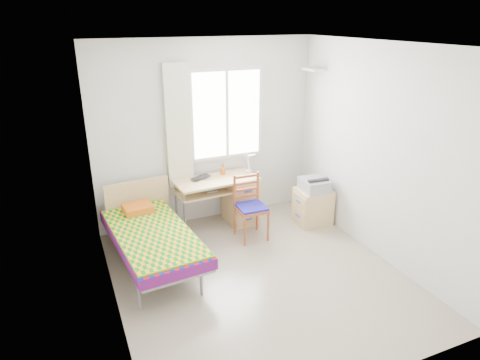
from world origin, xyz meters
name	(u,v)px	position (x,y,z in m)	size (l,w,h in m)	color
floor	(259,276)	(0.00, 0.00, 0.00)	(3.50, 3.50, 0.00)	#BCAD93
ceiling	(263,44)	(0.00, 0.00, 2.60)	(3.50, 3.50, 0.00)	white
wall_back	(207,133)	(0.00, 1.75, 1.30)	(3.20, 3.20, 0.00)	silver
wall_left	(105,195)	(-1.60, 0.00, 1.30)	(3.50, 3.50, 0.00)	silver
wall_right	(380,154)	(1.60, 0.00, 1.30)	(3.50, 3.50, 0.00)	silver
window	(227,114)	(0.30, 1.73, 1.55)	(1.10, 0.04, 1.30)	white
curtain	(179,127)	(-0.42, 1.68, 1.45)	(0.35, 0.05, 1.70)	white
floating_shelf	(314,69)	(1.49, 1.40, 2.15)	(0.20, 0.32, 0.03)	white
bed	(151,234)	(-1.06, 0.80, 0.38)	(1.02, 1.90, 0.79)	gray
desk	(236,197)	(0.31, 1.42, 0.39)	(1.19, 0.61, 0.72)	#DBB173
chair	(250,203)	(0.32, 0.94, 0.50)	(0.39, 0.39, 0.89)	#9B4D1E
cabinet	(313,206)	(1.33, 0.95, 0.26)	(0.50, 0.44, 0.52)	#D9B86F
printer	(314,184)	(1.33, 0.95, 0.61)	(0.38, 0.43, 0.18)	gray
laptop	(203,178)	(-0.16, 1.48, 0.73)	(0.31, 0.20, 0.02)	black
pen_cup	(223,171)	(0.17, 1.58, 0.77)	(0.07, 0.07, 0.09)	orange
task_lamp	(248,160)	(0.48, 1.39, 0.95)	(0.21, 0.31, 0.36)	white
book	(205,190)	(-0.17, 1.39, 0.59)	(0.15, 0.21, 0.02)	gray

